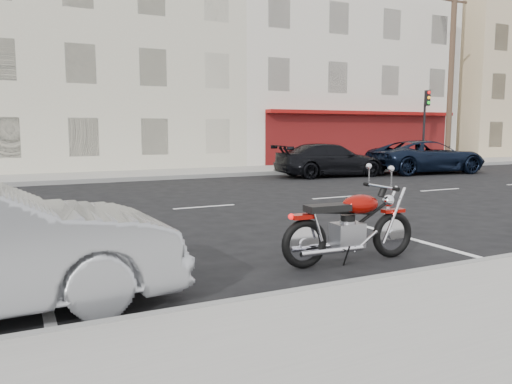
# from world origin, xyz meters

# --- Properties ---
(ground) EXTENTS (120.00, 120.00, 0.00)m
(ground) POSITION_xyz_m (0.00, 0.00, 0.00)
(ground) COLOR black
(ground) RESTS_ON ground
(sidewalk_far) EXTENTS (80.00, 3.40, 0.15)m
(sidewalk_far) POSITION_xyz_m (-5.00, 8.70, 0.07)
(sidewalk_far) COLOR gray
(sidewalk_far) RESTS_ON ground
(curb_near) EXTENTS (80.00, 0.12, 0.16)m
(curb_near) POSITION_xyz_m (-5.00, -7.00, 0.08)
(curb_near) COLOR gray
(curb_near) RESTS_ON ground
(curb_far) EXTENTS (80.00, 0.12, 0.16)m
(curb_far) POSITION_xyz_m (-5.00, 7.00, 0.08)
(curb_far) COLOR gray
(curb_far) RESTS_ON ground
(bldg_cream) EXTENTS (12.00, 12.00, 11.50)m
(bldg_cream) POSITION_xyz_m (-2.00, 16.30, 5.75)
(bldg_cream) COLOR beige
(bldg_cream) RESTS_ON ground
(bldg_corner) EXTENTS (14.00, 12.00, 12.50)m
(bldg_corner) POSITION_xyz_m (11.00, 16.30, 6.25)
(bldg_corner) COLOR beige
(bldg_corner) RESTS_ON ground
(bldg_far_east) EXTENTS (12.00, 12.00, 11.00)m
(bldg_far_east) POSITION_xyz_m (26.00, 16.30, 5.50)
(bldg_far_east) COLOR #C5AF87
(bldg_far_east) RESTS_ON ground
(utility_pole) EXTENTS (1.80, 0.30, 9.00)m
(utility_pole) POSITION_xyz_m (15.50, 8.60, 4.74)
(utility_pole) COLOR #422D1E
(utility_pole) RESTS_ON sidewalk_far
(traffic_light) EXTENTS (0.26, 0.30, 3.80)m
(traffic_light) POSITION_xyz_m (13.50, 8.33, 2.56)
(traffic_light) COLOR black
(traffic_light) RESTS_ON sidewalk_far
(fire_hydrant) EXTENTS (0.20, 0.20, 0.72)m
(fire_hydrant) POSITION_xyz_m (12.00, 8.50, 0.53)
(fire_hydrant) COLOR beige
(fire_hydrant) RESTS_ON sidewalk_far
(motorcycle) EXTENTS (2.21, 0.73, 1.11)m
(motorcycle) POSITION_xyz_m (-1.14, -5.90, 0.50)
(motorcycle) COLOR black
(motorcycle) RESTS_ON ground
(suv_far) EXTENTS (5.44, 2.96, 1.45)m
(suv_far) POSITION_xyz_m (10.19, 4.81, 0.72)
(suv_far) COLOR black
(suv_far) RESTS_ON ground
(car_far) EXTENTS (4.80, 2.30, 1.35)m
(car_far) POSITION_xyz_m (5.45, 5.36, 0.67)
(car_far) COLOR black
(car_far) RESTS_ON ground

